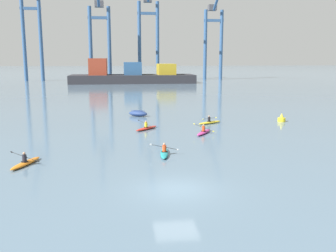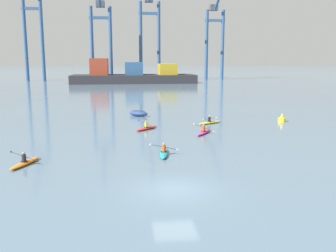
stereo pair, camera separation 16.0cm
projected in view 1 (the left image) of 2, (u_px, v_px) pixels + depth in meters
The scene contains 13 objects.
ground_plane at pixel (176, 189), 21.14m from camera, with size 800.00×800.00×0.00m, color slate.
container_barge at pixel (131, 75), 115.16m from camera, with size 37.89×11.79×7.51m.
gantry_crane_west at pixel (31, 25), 122.36m from camera, with size 6.62×17.06×36.19m.
gantry_crane_west_mid at pixel (99, 30), 120.65m from camera, with size 7.25×15.81×33.79m.
gantry_crane_east_mid at pixel (149, 26), 126.88m from camera, with size 7.45×20.21×37.14m.
gantry_crane_east at pixel (214, 32), 131.31m from camera, with size 7.02×18.88×34.33m.
capsized_dinghy at pixel (138, 114), 48.20m from camera, with size 2.79×2.29×0.76m.
channel_buoy at pixel (282, 119), 44.03m from camera, with size 0.90×0.90×1.00m.
kayak_orange at pixel (25, 163), 25.97m from camera, with size 2.11×3.40×0.97m.
kayak_magenta at pixel (204, 132), 36.93m from camera, with size 2.32×3.20×0.99m.
kayak_teal at pixel (164, 152), 28.80m from camera, with size 2.24×3.45×0.95m.
kayak_red at pixel (147, 128), 39.08m from camera, with size 2.72×2.93×0.98m.
kayak_yellow at pixel (210, 122), 42.66m from camera, with size 3.22×2.27×0.95m.
Camera 1 is at (-3.01, -19.95, 7.27)m, focal length 39.92 mm.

